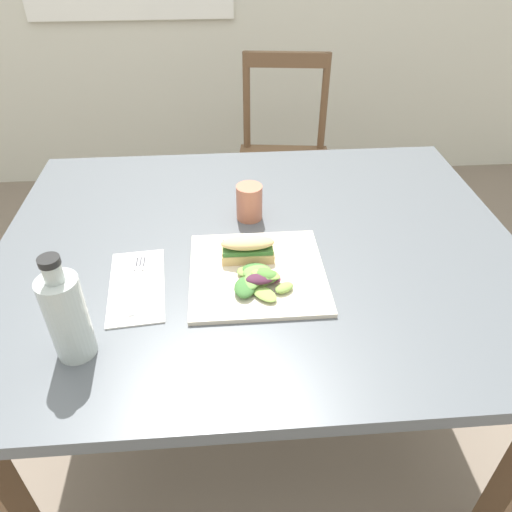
# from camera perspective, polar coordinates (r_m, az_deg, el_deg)

# --- Properties ---
(ground_plane) EXTENTS (9.01, 9.01, 0.00)m
(ground_plane) POSITION_cam_1_polar(r_m,az_deg,el_deg) (1.64, -4.46, -21.54)
(ground_plane) COLOR #7A6B5B
(dining_table) EXTENTS (1.22, 0.98, 0.74)m
(dining_table) POSITION_cam_1_polar(r_m,az_deg,el_deg) (1.20, 0.33, -3.02)
(dining_table) COLOR #51565B
(dining_table) RESTS_ON ground
(chair_wooden_far) EXTENTS (0.45, 0.45, 0.87)m
(chair_wooden_far) POSITION_cam_1_polar(r_m,az_deg,el_deg) (2.17, 3.28, 11.24)
(chair_wooden_far) COLOR brown
(chair_wooden_far) RESTS_ON ground
(plate_lunch) EXTENTS (0.29, 0.29, 0.01)m
(plate_lunch) POSITION_cam_1_polar(r_m,az_deg,el_deg) (1.03, 0.17, -2.00)
(plate_lunch) COLOR beige
(plate_lunch) RESTS_ON dining_table
(sandwich_half_front) EXTENTS (0.12, 0.06, 0.06)m
(sandwich_half_front) POSITION_cam_1_polar(r_m,az_deg,el_deg) (1.05, -0.99, 0.90)
(sandwich_half_front) COLOR #DBB270
(sandwich_half_front) RESTS_ON plate_lunch
(salad_mixed_greens) EXTENTS (0.13, 0.13, 0.03)m
(salad_mixed_greens) POSITION_cam_1_polar(r_m,az_deg,el_deg) (0.99, 0.36, -2.63)
(salad_mixed_greens) COLOR #84A84C
(salad_mixed_greens) RESTS_ON plate_lunch
(napkin_folded) EXTENTS (0.13, 0.24, 0.00)m
(napkin_folded) POSITION_cam_1_polar(r_m,az_deg,el_deg) (1.03, -13.92, -3.45)
(napkin_folded) COLOR silver
(napkin_folded) RESTS_ON dining_table
(fork_on_napkin) EXTENTS (0.03, 0.19, 0.00)m
(fork_on_napkin) POSITION_cam_1_polar(r_m,az_deg,el_deg) (1.04, -13.85, -2.68)
(fork_on_napkin) COLOR silver
(fork_on_napkin) RESTS_ON napkin_folded
(bottle_cold_brew) EXTENTS (0.07, 0.07, 0.21)m
(bottle_cold_brew) POSITION_cam_1_polar(r_m,az_deg,el_deg) (0.88, -21.35, -7.10)
(bottle_cold_brew) COLOR black
(bottle_cold_brew) RESTS_ON dining_table
(cup_extra_side) EXTENTS (0.06, 0.06, 0.09)m
(cup_extra_side) POSITION_cam_1_polar(r_m,az_deg,el_deg) (1.20, -0.80, 6.39)
(cup_extra_side) COLOR #B2664C
(cup_extra_side) RESTS_ON dining_table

